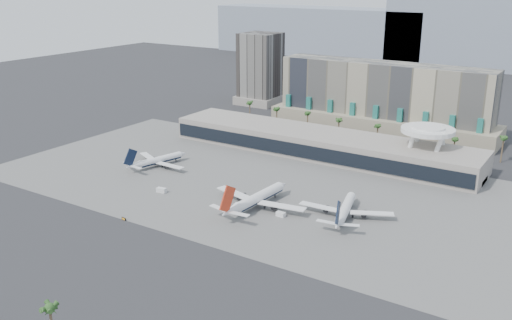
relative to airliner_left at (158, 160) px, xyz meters
The scene contains 15 objects.
ground 76.46m from the airliner_left, 38.28° to the right, with size 900.00×900.00×0.00m, color #232326.
apron_pad 60.55m from the airliner_left, ahead, with size 260.00×130.00×0.06m, color #5B5B59.
mountain_ridge 432.53m from the airliner_left, 78.26° to the left, with size 680.00×60.00×70.00m.
hotel 145.72m from the airliner_left, 61.16° to the left, with size 140.00×30.00×42.00m.
office_tower 157.88m from the airliner_left, 102.92° to the left, with size 30.00×30.00×52.00m.
terminal 86.69m from the airliner_left, 46.19° to the left, with size 170.00×32.50×14.50m.
saucer_structure 134.79m from the airliner_left, 30.85° to the left, with size 26.00×26.00×21.89m.
palm_row 118.66m from the airliner_left, 55.56° to the left, with size 157.80×2.80×13.10m.
airliner_left is the anchor object (origin of this frame).
airliner_centre 73.21m from the airliner_left, 14.27° to the right, with size 44.42×45.82×15.81m.
airliner_right 106.39m from the airliner_left, ahead, with size 37.55×38.98×13.71m.
service_vehicle_a 37.35m from the airliner_left, 45.61° to the right, with size 4.37×2.14×2.14m, color silver.
service_vehicle_b 86.74m from the airliner_left, 13.82° to the right, with size 3.68×2.10×1.89m, color white.
taxiway_sign 66.60m from the airliner_left, 59.58° to the right, with size 2.35×0.57×1.06m.
near_palm_b 148.86m from the airliner_left, 58.21° to the right, with size 6.00×6.00×14.01m.
Camera 1 is at (129.57, -155.88, 92.79)m, focal length 40.00 mm.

